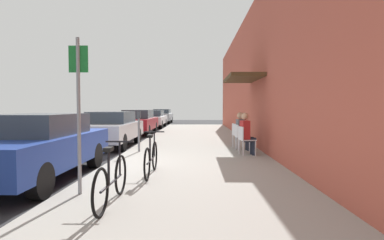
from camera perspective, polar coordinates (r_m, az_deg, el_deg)
name	(u,v)px	position (r m, az deg, el deg)	size (l,w,h in m)	color
ground_plane	(104,170)	(8.03, -16.36, -8.98)	(60.00, 60.00, 0.00)	#2D2D30
sidewalk_slab	(194,155)	(9.63, 0.32, -6.63)	(4.50, 32.00, 0.12)	#9E9B93
building_facade	(270,68)	(9.86, 14.58, 9.51)	(1.40, 32.00, 5.61)	#BC5442
parked_car_0	(37,146)	(7.36, -27.19, -4.34)	(1.80, 4.40, 1.43)	navy
parked_car_1	(111,128)	(12.55, -15.01, -1.52)	(1.80, 4.40, 1.40)	#B7B7BC
parked_car_2	(138,122)	(17.86, -10.16, -0.32)	(1.80, 4.40, 1.42)	maroon
parked_car_3	(153,119)	(23.59, -7.41, 0.27)	(1.80, 4.40, 1.34)	silver
parked_car_4	(162,116)	(29.74, -5.65, 0.78)	(1.80, 4.40, 1.39)	#B7B7BC
parking_meter	(139,128)	(10.03, -10.00, -1.54)	(0.12, 0.10, 1.32)	slate
street_sign	(79,103)	(5.35, -20.60, 2.98)	(0.32, 0.06, 2.60)	gray
bicycle_0	(112,181)	(4.75, -14.89, -10.98)	(0.46, 1.71, 0.90)	black
bicycle_1	(151,158)	(6.59, -7.70, -7.15)	(0.46, 1.71, 0.90)	black
cafe_chair_0	(245,139)	(9.32, 9.93, -3.47)	(0.51, 0.51, 0.87)	silver
seated_patron_0	(247,132)	(9.32, 10.29, -2.28)	(0.48, 0.42, 1.29)	#232838
cafe_chair_1	(240,135)	(10.29, 9.08, -2.91)	(0.49, 0.49, 0.87)	silver
seated_patron_1	(242,130)	(10.29, 9.41, -1.84)	(0.46, 0.40, 1.29)	#232838
cafe_chair_2	(238,134)	(10.90, 8.64, -2.61)	(0.53, 0.53, 0.87)	silver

